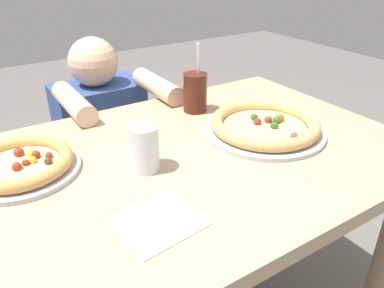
{
  "coord_description": "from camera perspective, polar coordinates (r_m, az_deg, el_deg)",
  "views": [
    {
      "loc": [
        -0.47,
        -0.74,
        1.24
      ],
      "look_at": [
        0.01,
        -0.01,
        0.78
      ],
      "focal_mm": 35.15,
      "sensor_mm": 36.0,
      "label": 1
    }
  ],
  "objects": [
    {
      "name": "diner_seated",
      "position": [
        1.68,
        -13.04,
        -1.46
      ],
      "size": [
        0.38,
        0.51,
        0.94
      ],
      "color": "#333847",
      "rests_on": "ground"
    },
    {
      "name": "water_cup_clear",
      "position": [
        0.91,
        -7.28,
        -0.52
      ],
      "size": [
        0.07,
        0.07,
        0.12
      ],
      "color": "silver",
      "rests_on": "dining_table"
    },
    {
      "name": "paper_napkin",
      "position": [
        0.77,
        -5.18,
        -11.77
      ],
      "size": [
        0.18,
        0.16,
        0.0
      ],
      "primitive_type": "cube",
      "rotation": [
        0.0,
        0.0,
        0.12
      ],
      "color": "white",
      "rests_on": "dining_table"
    },
    {
      "name": "drink_cup_colored",
      "position": [
        1.25,
        0.47,
        7.85
      ],
      "size": [
        0.08,
        0.08,
        0.23
      ],
      "color": "#4C1E14",
      "rests_on": "dining_table"
    },
    {
      "name": "pizza_far",
      "position": [
        1.0,
        -24.61,
        -2.88
      ],
      "size": [
        0.28,
        0.28,
        0.04
      ],
      "color": "#B7B7BC",
      "rests_on": "dining_table"
    },
    {
      "name": "pizza_near",
      "position": [
        1.13,
        10.96,
        2.73
      ],
      "size": [
        0.36,
        0.36,
        0.05
      ],
      "color": "#B7B7BC",
      "rests_on": "dining_table"
    },
    {
      "name": "dining_table",
      "position": [
        1.07,
        -0.53,
        -6.92
      ],
      "size": [
        1.22,
        0.82,
        0.75
      ],
      "color": "tan",
      "rests_on": "ground"
    }
  ]
}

